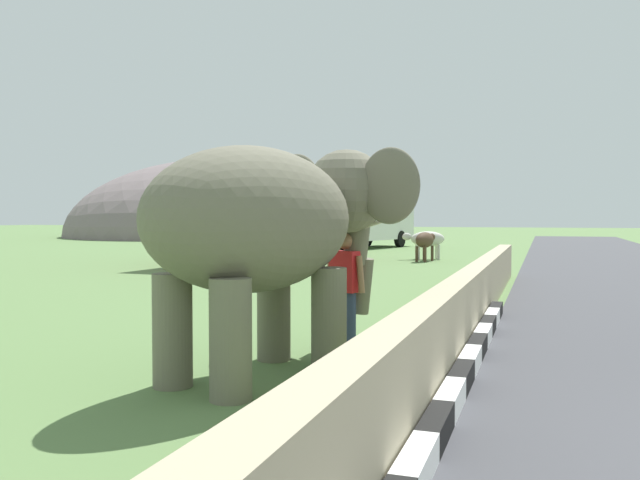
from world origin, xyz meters
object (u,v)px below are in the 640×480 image
(person_handler, at_px, (345,284))
(cow_near, at_px, (313,242))
(cow_far, at_px, (425,241))
(bus_white, at_px, (358,213))
(bus_red, at_px, (253,212))
(cow_mid, at_px, (427,239))
(elephant, at_px, (275,222))

(person_handler, bearing_deg, cow_near, 21.03)
(cow_far, bearing_deg, bus_white, 30.60)
(person_handler, xyz_separation_m, bus_white, (27.85, 7.60, 1.16))
(person_handler, relative_size, bus_white, 0.16)
(bus_red, xyz_separation_m, cow_near, (-0.50, -2.86, -1.21))
(bus_red, height_order, cow_mid, bus_red)
(bus_white, bearing_deg, person_handler, -164.73)
(cow_near, relative_size, cow_mid, 1.00)
(elephant, bearing_deg, cow_near, 18.07)
(bus_red, bearing_deg, cow_far, -72.78)
(bus_white, xyz_separation_m, cow_near, (-12.03, -1.52, -1.21))
(elephant, relative_size, bus_red, 0.43)
(elephant, bearing_deg, bus_red, 25.51)
(bus_white, height_order, cow_far, bus_white)
(person_handler, height_order, bus_red, bus_red)
(person_handler, relative_size, cow_mid, 0.87)
(person_handler, xyz_separation_m, cow_near, (15.82, 6.08, -0.06))
(bus_red, xyz_separation_m, cow_mid, (3.50, -6.73, -1.21))
(cow_mid, bearing_deg, cow_near, 135.96)
(elephant, relative_size, cow_near, 2.15)
(elephant, bearing_deg, cow_far, 4.67)
(elephant, xyz_separation_m, cow_near, (17.38, 5.67, -0.95))
(cow_mid, bearing_deg, person_handler, -173.63)
(bus_red, bearing_deg, person_handler, -151.28)
(bus_white, distance_m, cow_near, 12.18)
(person_handler, bearing_deg, elephant, 165.14)
(elephant, xyz_separation_m, cow_mid, (21.38, 1.80, -0.95))
(bus_red, distance_m, cow_far, 7.32)
(elephant, height_order, person_handler, elephant)
(cow_near, bearing_deg, bus_red, 80.13)
(elephant, xyz_separation_m, bus_red, (17.87, 8.53, 0.26))
(bus_red, xyz_separation_m, bus_white, (11.53, -1.34, 0.00))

